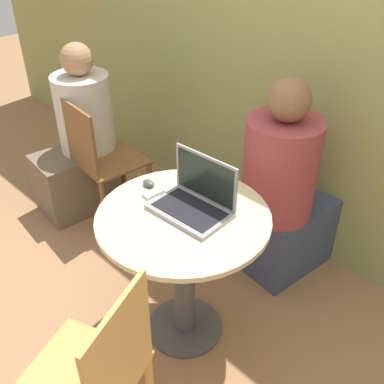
{
  "coord_description": "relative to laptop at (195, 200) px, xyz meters",
  "views": [
    {
      "loc": [
        1.13,
        -1.08,
        1.93
      ],
      "look_at": [
        0.0,
        0.05,
        0.85
      ],
      "focal_mm": 42.0,
      "sensor_mm": 36.0,
      "label": 1
    }
  ],
  "objects": [
    {
      "name": "back_wall",
      "position": [
        -0.01,
        0.98,
        0.5
      ],
      "size": [
        7.0,
        0.05,
        2.6
      ],
      "color": "#939956",
      "rests_on": "ground_plane"
    },
    {
      "name": "ground_plane",
      "position": [
        -0.01,
        -0.07,
        -0.8
      ],
      "size": [
        12.0,
        12.0,
        0.0
      ],
      "primitive_type": "plane",
      "color": "#9E704C"
    },
    {
      "name": "chair_background",
      "position": [
        -1.08,
        0.23,
        -0.35
      ],
      "size": [
        0.44,
        0.44,
        0.87
      ],
      "color": "brown",
      "rests_on": "ground_plane"
    },
    {
      "name": "laptop",
      "position": [
        0.0,
        0.0,
        0.0
      ],
      "size": [
        0.35,
        0.24,
        0.24
      ],
      "color": "gray",
      "rests_on": "round_table"
    },
    {
      "name": "cell_phone",
      "position": [
        -0.22,
        -0.05,
        -0.04
      ],
      "size": [
        0.06,
        0.11,
        0.02
      ],
      "color": "silver",
      "rests_on": "round_table"
    },
    {
      "name": "round_table",
      "position": [
        -0.01,
        -0.07,
        -0.26
      ],
      "size": [
        0.77,
        0.77,
        0.75
      ],
      "color": "#4C4C51",
      "rests_on": "ground_plane"
    },
    {
      "name": "person_seated",
      "position": [
        0.04,
        0.67,
        -0.31
      ],
      "size": [
        0.43,
        0.62,
        1.2
      ],
      "color": "#3D4766",
      "rests_on": "ground_plane"
    },
    {
      "name": "person_background",
      "position": [
        -1.33,
        0.23,
        -0.32
      ],
      "size": [
        0.4,
        0.59,
        1.16
      ],
      "color": "brown",
      "rests_on": "ground_plane"
    },
    {
      "name": "computer_mouse",
      "position": [
        -0.29,
        -0.02,
        -0.04
      ],
      "size": [
        0.07,
        0.04,
        0.03
      ],
      "color": "#4C4C51",
      "rests_on": "round_table"
    },
    {
      "name": "chair_empty",
      "position": [
        0.21,
        -0.71,
        -0.33
      ],
      "size": [
        0.52,
        0.52,
        0.9
      ],
      "color": "tan",
      "rests_on": "ground_plane"
    }
  ]
}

